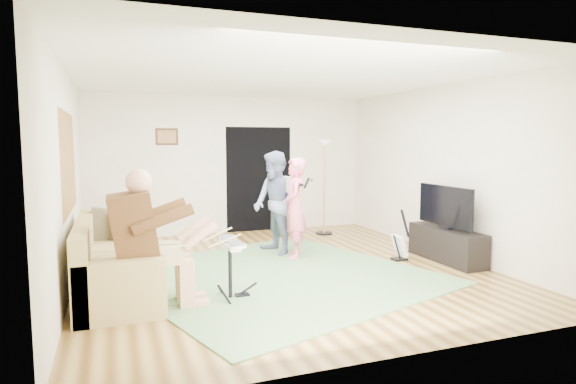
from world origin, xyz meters
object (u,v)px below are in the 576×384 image
at_px(guitarist, 275,203).
at_px(tv_cabinet, 446,245).
at_px(sofa, 110,270).
at_px(drum_kit, 230,273).
at_px(dining_chair, 130,235).
at_px(torchiere_lamp, 324,170).
at_px(television, 445,206).
at_px(singer, 295,208).
at_px(guitar_spare, 400,246).

distance_m(guitarist, tv_cabinet, 2.72).
relative_size(sofa, drum_kit, 3.13).
bearing_deg(sofa, drum_kit, -26.60).
xyz_separation_m(dining_chair, tv_cabinet, (4.51, -2.01, -0.08)).
xyz_separation_m(drum_kit, dining_chair, (-1.01, 2.62, 0.02)).
distance_m(torchiere_lamp, television, 2.75).
bearing_deg(tv_cabinet, singer, 154.41).
relative_size(sofa, guitar_spare, 2.81).
height_order(sofa, dining_chair, dining_chair).
xyz_separation_m(guitar_spare, torchiere_lamp, (-0.23, 2.31, 1.04)).
xyz_separation_m(sofa, dining_chair, (0.29, 1.97, 0.03)).
xyz_separation_m(tv_cabinet, television, (-0.05, 0.00, 0.60)).
xyz_separation_m(sofa, singer, (2.71, 0.96, 0.49)).
distance_m(sofa, torchiere_lamp, 4.79).
bearing_deg(drum_kit, singer, 48.74).
xyz_separation_m(guitarist, guitar_spare, (1.67, -1.04, -0.61)).
relative_size(singer, dining_chair, 1.70).
relative_size(guitarist, torchiere_lamp, 0.90).
bearing_deg(guitar_spare, drum_kit, -162.73).
bearing_deg(sofa, guitar_spare, 3.31).
bearing_deg(dining_chair, guitarist, -35.89).
relative_size(guitar_spare, tv_cabinet, 0.56).
height_order(drum_kit, guitar_spare, guitar_spare).
xyz_separation_m(guitarist, torchiere_lamp, (1.44, 1.27, 0.44)).
bearing_deg(drum_kit, sofa, 153.40).
bearing_deg(torchiere_lamp, dining_chair, -170.90).
bearing_deg(television, guitar_spare, 153.87).
bearing_deg(singer, drum_kit, -22.34).
distance_m(guitarist, torchiere_lamp, 1.97).
distance_m(drum_kit, television, 3.54).
relative_size(tv_cabinet, television, 1.20).
distance_m(sofa, guitarist, 2.86).
distance_m(singer, tv_cabinet, 2.38).
bearing_deg(television, tv_cabinet, -0.00).
bearing_deg(television, sofa, 179.44).
bearing_deg(guitar_spare, guitarist, 148.04).
height_order(drum_kit, singer, singer).
height_order(singer, guitar_spare, singer).
height_order(torchiere_lamp, television, torchiere_lamp).
xyz_separation_m(guitarist, television, (2.25, -1.33, 0.02)).
relative_size(singer, tv_cabinet, 1.12).
height_order(singer, dining_chair, singer).
xyz_separation_m(sofa, guitar_spare, (4.16, 0.24, -0.07)).
relative_size(torchiere_lamp, tv_cabinet, 1.32).
distance_m(sofa, dining_chair, 1.99).
relative_size(torchiere_lamp, television, 1.58).
bearing_deg(singer, sofa, -51.64).
height_order(guitarist, dining_chair, guitarist).
distance_m(singer, guitar_spare, 1.72).
relative_size(sofa, torchiere_lamp, 1.19).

